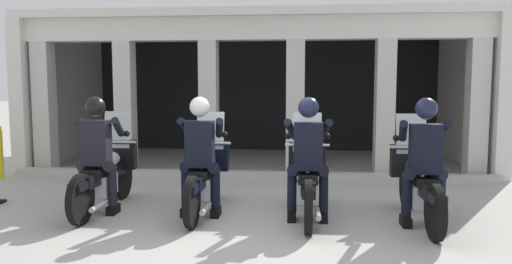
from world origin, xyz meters
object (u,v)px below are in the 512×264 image
object	(u,v)px
police_officer_far_left	(97,145)
police_officer_center_right	(308,148)
motorcycle_center_left	(205,175)
motorcycle_center_right	(307,178)
police_officer_far_right	(425,151)
police_officer_center_left	(200,146)
motorcycle_far_left	(107,173)
motorcycle_far_right	(418,182)

from	to	relation	value
police_officer_far_left	police_officer_center_right	size ratio (longest dim) A/B	1.00
motorcycle_center_left	motorcycle_center_right	xyz separation A→B (m)	(1.40, -0.10, 0.00)
police_officer_far_right	police_officer_center_right	bearing A→B (deg)	162.71
police_officer_far_left	police_officer_center_right	world-z (taller)	same
motorcycle_center_right	police_officer_far_right	xyz separation A→B (m)	(1.40, -0.41, 0.44)
police_officer_center_left	motorcycle_center_right	world-z (taller)	police_officer_center_left
motorcycle_far_left	motorcycle_center_left	size ratio (longest dim) A/B	1.00
motorcycle_center_left	police_officer_far_right	distance (m)	2.89
motorcycle_far_left	police_officer_far_left	size ratio (longest dim) A/B	1.29
police_officer_center_left	motorcycle_center_right	bearing A→B (deg)	-4.84
motorcycle_center_left	police_officer_center_left	xyz separation A→B (m)	(-0.00, -0.28, 0.44)
motorcycle_center_right	motorcycle_center_left	bearing A→B (deg)	163.47
motorcycle_center_left	police_officer_center_left	bearing A→B (deg)	-102.51
motorcycle_center_left	motorcycle_center_right	bearing A→B (deg)	-16.35
motorcycle_center_left	motorcycle_center_right	world-z (taller)	same
motorcycle_far_left	motorcycle_center_left	bearing A→B (deg)	-4.03
motorcycle_far_left	police_officer_center_right	distance (m)	2.87
motorcycle_far_left	police_officer_center_right	size ratio (longest dim) A/B	1.29
police_officer_center_left	motorcycle_far_right	size ratio (longest dim) A/B	0.78
motorcycle_far_right	motorcycle_center_right	bearing A→B (deg)	162.71
police_officer_center_left	motorcycle_center_right	distance (m)	1.48
motorcycle_far_left	motorcycle_far_right	size ratio (longest dim) A/B	1.00
motorcycle_far_left	police_officer_far_right	size ratio (longest dim) A/B	1.29
motorcycle_center_right	police_officer_far_right	world-z (taller)	police_officer_far_right
motorcycle_center_right	motorcycle_far_left	bearing A→B (deg)	165.45
motorcycle_center_left	motorcycle_center_right	distance (m)	1.41
motorcycle_far_right	police_officer_far_right	bearing A→B (deg)	-102.57
police_officer_far_left	motorcycle_center_right	bearing A→B (deg)	-0.24
police_officer_center_right	motorcycle_far_right	xyz separation A→B (m)	(1.41, 0.16, -0.44)
motorcycle_far_left	police_officer_center_left	world-z (taller)	police_officer_center_left
police_officer_center_left	police_officer_center_right	distance (m)	1.41
motorcycle_center_right	police_officer_center_right	bearing A→B (deg)	-102.69
motorcycle_center_left	police_officer_far_left	bearing A→B (deg)	179.02
motorcycle_center_left	motorcycle_far_right	world-z (taller)	same
motorcycle_center_left	police_officer_far_right	xyz separation A→B (m)	(2.81, -0.51, 0.44)
police_officer_far_left	police_officer_far_right	bearing A→B (deg)	-6.97
police_officer_far_left	police_officer_far_right	world-z (taller)	same
motorcycle_center_right	police_officer_center_right	distance (m)	0.52
motorcycle_far_left	police_officer_center_left	bearing A→B (deg)	-15.45
police_officer_center_right	motorcycle_far_right	distance (m)	1.48
motorcycle_center_left	police_officer_center_right	distance (m)	1.52
police_officer_far_left	motorcycle_center_right	xyz separation A→B (m)	(2.81, 0.18, -0.44)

